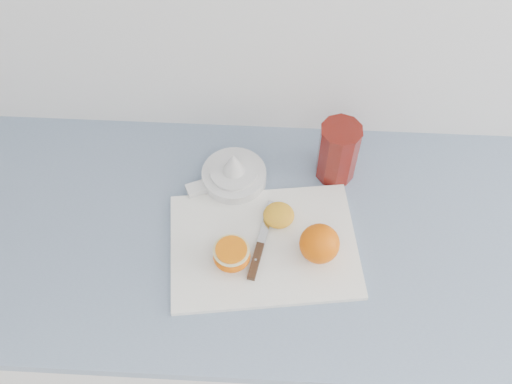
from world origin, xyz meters
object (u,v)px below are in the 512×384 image
(counter, at_px, (287,314))
(red_tumbler, at_px, (338,154))
(cutting_board, at_px, (264,246))
(half_orange, at_px, (232,255))
(citrus_juicer, at_px, (233,175))

(counter, relative_size, red_tumbler, 15.98)
(cutting_board, height_order, half_orange, half_orange)
(citrus_juicer, bearing_deg, half_orange, -86.51)
(half_orange, bearing_deg, citrus_juicer, 93.49)
(cutting_board, xyz_separation_m, half_orange, (-0.06, -0.04, 0.03))
(half_orange, relative_size, citrus_juicer, 0.42)
(cutting_board, relative_size, half_orange, 5.08)
(cutting_board, relative_size, citrus_juicer, 2.16)
(counter, bearing_deg, citrus_juicer, 138.99)
(cutting_board, xyz_separation_m, red_tumbler, (0.15, 0.21, 0.06))
(citrus_juicer, bearing_deg, counter, -41.01)
(counter, distance_m, half_orange, 0.50)
(counter, height_order, cutting_board, cutting_board)
(citrus_juicer, bearing_deg, red_tumbler, 9.70)
(cutting_board, height_order, red_tumbler, red_tumbler)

